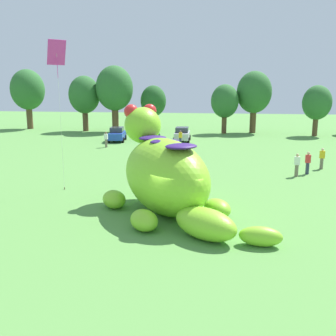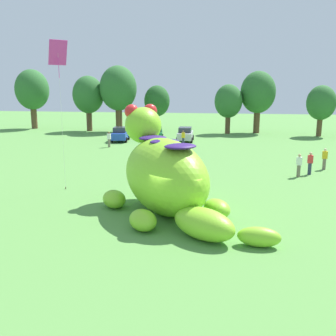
% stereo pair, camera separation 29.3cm
% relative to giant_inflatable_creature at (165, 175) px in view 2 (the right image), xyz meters
% --- Properties ---
extents(ground_plane, '(160.00, 160.00, 0.00)m').
position_rel_giant_inflatable_creature_xyz_m(ground_plane, '(0.86, -1.56, -2.02)').
color(ground_plane, '#568E42').
extents(giant_inflatable_creature, '(9.36, 8.76, 5.51)m').
position_rel_giant_inflatable_creature_xyz_m(giant_inflatable_creature, '(0.00, 0.00, 0.00)').
color(giant_inflatable_creature, '#8CD12D').
rests_on(giant_inflatable_creature, ground).
extents(car_blue, '(2.40, 4.31, 1.72)m').
position_rel_giant_inflatable_creature_xyz_m(car_blue, '(-10.07, 25.73, -1.16)').
color(car_blue, '#2347B7').
rests_on(car_blue, ground).
extents(car_green, '(2.50, 4.34, 1.72)m').
position_rel_giant_inflatable_creature_xyz_m(car_green, '(-5.96, 27.12, -1.16)').
color(car_green, '#1E7238').
rests_on(car_green, ground).
extents(car_silver, '(2.08, 4.17, 1.72)m').
position_rel_giant_inflatable_creature_xyz_m(car_silver, '(-2.23, 26.90, -1.16)').
color(car_silver, '#B7BABF').
rests_on(car_silver, ground).
extents(tree_far_left, '(5.18, 5.18, 9.20)m').
position_rel_giant_inflatable_creature_xyz_m(tree_far_left, '(-27.72, 37.48, 4.00)').
color(tree_far_left, brown).
rests_on(tree_far_left, ground).
extents(tree_left, '(4.58, 4.58, 8.13)m').
position_rel_giant_inflatable_creature_xyz_m(tree_left, '(-17.82, 35.68, 3.30)').
color(tree_left, brown).
rests_on(tree_left, ground).
extents(tree_mid_left, '(5.37, 5.37, 9.53)m').
position_rel_giant_inflatable_creature_xyz_m(tree_mid_left, '(-13.17, 35.61, 4.22)').
color(tree_mid_left, brown).
rests_on(tree_mid_left, ground).
extents(tree_centre_left, '(3.79, 3.79, 6.73)m').
position_rel_giant_inflatable_creature_xyz_m(tree_centre_left, '(-7.80, 37.48, 2.39)').
color(tree_centre_left, brown).
rests_on(tree_centre_left, ground).
extents(tree_centre, '(3.87, 3.87, 6.87)m').
position_rel_giant_inflatable_creature_xyz_m(tree_centre, '(2.74, 35.77, 2.48)').
color(tree_centre, brown).
rests_on(tree_centre, ground).
extents(tree_centre_right, '(4.91, 4.91, 8.71)m').
position_rel_giant_inflatable_creature_xyz_m(tree_centre_right, '(6.82, 37.26, 3.68)').
color(tree_centre_right, brown).
rests_on(tree_centre_right, ground).
extents(tree_mid_right, '(3.80, 3.80, 6.74)m').
position_rel_giant_inflatable_creature_xyz_m(tree_mid_right, '(14.88, 34.69, 2.39)').
color(tree_mid_right, brown).
rests_on(tree_mid_right, ground).
extents(spectator_near_inflatable, '(0.38, 0.26, 1.71)m').
position_rel_giant_inflatable_creature_xyz_m(spectator_near_inflatable, '(-9.92, 20.89, -1.16)').
color(spectator_near_inflatable, '#726656').
rests_on(spectator_near_inflatable, ground).
extents(spectator_mid_field, '(0.38, 0.26, 1.71)m').
position_rel_giant_inflatable_creature_xyz_m(spectator_mid_field, '(10.71, 12.57, -1.16)').
color(spectator_mid_field, '#726656').
rests_on(spectator_mid_field, ground).
extents(spectator_by_cars, '(0.38, 0.26, 1.71)m').
position_rel_giant_inflatable_creature_xyz_m(spectator_by_cars, '(-2.02, 23.35, -1.16)').
color(spectator_by_cars, '#2D334C').
rests_on(spectator_by_cars, ground).
extents(spectator_wandering, '(0.38, 0.26, 1.71)m').
position_rel_giant_inflatable_creature_xyz_m(spectator_wandering, '(9.21, 10.49, -1.16)').
color(spectator_wandering, '#2D334C').
rests_on(spectator_wandering, ground).
extents(spectator_far_side, '(0.38, 0.26, 1.71)m').
position_rel_giant_inflatable_creature_xyz_m(spectator_far_side, '(8.26, 9.55, -1.16)').
color(spectator_far_side, '#726656').
rests_on(spectator_far_side, ground).
extents(tethered_flying_kite, '(1.13, 1.13, 9.22)m').
position_rel_giant_inflatable_creature_xyz_m(tethered_flying_kite, '(-7.15, 3.48, 6.33)').
color(tethered_flying_kite, brown).
rests_on(tethered_flying_kite, ground).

